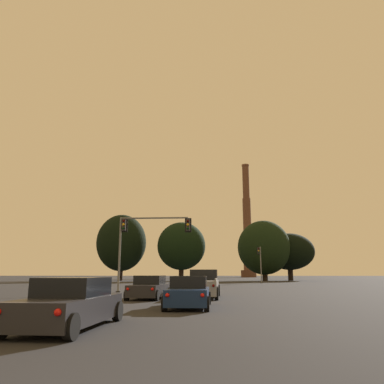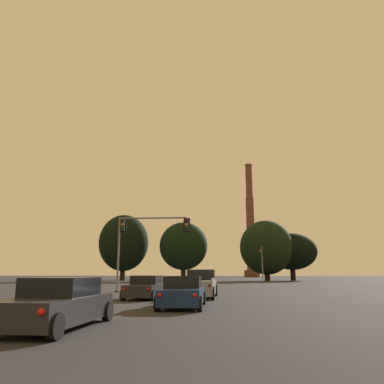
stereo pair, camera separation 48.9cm
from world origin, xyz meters
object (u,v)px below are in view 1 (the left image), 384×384
object	(u,v)px
pickup_truck_center_lane_front	(203,285)
sedan_left_lane_front	(149,288)
sedan_left_lane_third	(70,304)
traffic_light_overhead_left	(144,234)
sedan_center_lane_second	(189,293)
smokestack	(247,231)
traffic_light_far_right	(260,259)

from	to	relation	value
pickup_truck_center_lane_front	sedan_left_lane_front	world-z (taller)	pickup_truck_center_lane_front
sedan_left_lane_third	traffic_light_overhead_left	xyz separation A→B (m)	(-2.31, 21.26, 4.28)
pickup_truck_center_lane_front	sedan_center_lane_second	distance (m)	7.49
traffic_light_overhead_left	smokestack	bearing A→B (deg)	82.20
sedan_left_lane_front	traffic_light_overhead_left	xyz separation A→B (m)	(-2.14, 8.12, 4.28)
pickup_truck_center_lane_front	traffic_light_far_right	distance (m)	40.16
smokestack	pickup_truck_center_lane_front	bearing A→B (deg)	-95.31
sedan_left_lane_third	smokestack	size ratio (longest dim) A/B	0.09
sedan_center_lane_second	smokestack	xyz separation A→B (m)	(13.76, 152.36, 19.61)
sedan_center_lane_second	smokestack	size ratio (longest dim) A/B	0.09
pickup_truck_center_lane_front	smokestack	distance (m)	146.80
pickup_truck_center_lane_front	sedan_left_lane_third	size ratio (longest dim) A/B	1.17
pickup_truck_center_lane_front	smokestack	size ratio (longest dim) A/B	0.11
sedan_left_lane_front	traffic_light_overhead_left	bearing A→B (deg)	106.94
traffic_light_far_right	sedan_center_lane_second	bearing A→B (deg)	-99.84
traffic_light_far_right	pickup_truck_center_lane_front	bearing A→B (deg)	-101.26
sedan_center_lane_second	smokestack	distance (m)	154.23
traffic_light_far_right	smokestack	xyz separation A→B (m)	(5.65, 105.61, 16.32)
sedan_left_lane_front	traffic_light_far_right	world-z (taller)	traffic_light_far_right
pickup_truck_center_lane_front	traffic_light_overhead_left	bearing A→B (deg)	130.30
sedan_left_lane_third	traffic_light_far_right	distance (m)	55.04
pickup_truck_center_lane_front	sedan_center_lane_second	bearing A→B (deg)	-91.21
sedan_left_lane_third	sedan_left_lane_front	bearing A→B (deg)	91.75
sedan_center_lane_second	traffic_light_overhead_left	world-z (taller)	traffic_light_overhead_left
sedan_left_lane_front	sedan_center_lane_second	bearing A→B (deg)	-61.25
traffic_light_overhead_left	smokestack	world-z (taller)	smokestack
pickup_truck_center_lane_front	sedan_left_lane_third	xyz separation A→B (m)	(-3.16, -14.57, -0.14)
pickup_truck_center_lane_front	sedan_left_lane_front	size ratio (longest dim) A/B	1.16
traffic_light_overhead_left	smokestack	size ratio (longest dim) A/B	0.12
sedan_left_lane_front	traffic_light_far_right	distance (m)	42.32
sedan_center_lane_second	traffic_light_far_right	bearing A→B (deg)	79.45
pickup_truck_center_lane_front	smokestack	bearing A→B (deg)	85.72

